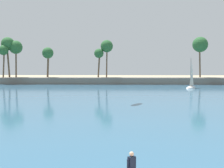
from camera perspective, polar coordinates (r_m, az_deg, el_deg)
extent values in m
cube|color=#33607F|center=(67.19, -0.29, -0.74)|extent=(220.00, 105.68, 0.06)
cube|color=slate|center=(79.93, -0.03, 0.65)|extent=(95.21, 6.00, 1.80)
cylinder|color=brown|center=(85.17, -19.63, 4.33)|extent=(0.90, 0.71, 9.22)
sphere|color=#285B2D|center=(85.33, -19.70, 7.42)|extent=(3.59, 3.59, 3.59)
cylinder|color=brown|center=(80.35, -1.03, 4.36)|extent=(0.49, 0.48, 8.56)
sphere|color=#285B2D|center=(80.48, -1.03, 7.41)|extent=(3.38, 3.38, 3.38)
cylinder|color=brown|center=(84.15, -20.41, 3.70)|extent=(0.80, 0.49, 7.41)
sphere|color=#285B2D|center=(84.22, -20.47, 6.22)|extent=(2.69, 2.69, 2.69)
cylinder|color=brown|center=(85.03, -18.24, 4.06)|extent=(0.53, 0.50, 8.29)
sphere|color=#285B2D|center=(85.14, -18.31, 6.84)|extent=(3.67, 3.67, 3.67)
cylinder|color=brown|center=(79.96, -2.57, 3.65)|extent=(0.81, 0.76, 6.59)
sphere|color=#285B2D|center=(80.00, -2.58, 6.00)|extent=(2.58, 2.58, 2.58)
cylinder|color=brown|center=(82.49, -12.40, 3.62)|extent=(0.87, 0.68, 6.73)
sphere|color=#285B2D|center=(82.53, -12.44, 5.95)|extent=(3.09, 3.09, 3.09)
cylinder|color=brown|center=(83.25, 16.79, 4.32)|extent=(0.83, 0.76, 8.97)
sphere|color=#285B2D|center=(83.40, 16.85, 7.39)|extent=(4.16, 4.16, 4.16)
cube|color=#141E33|center=(13.81, 3.84, -15.08)|extent=(0.39, 0.37, 0.58)
sphere|color=beige|center=(13.68, 3.84, -13.45)|extent=(0.21, 0.21, 0.21)
cylinder|color=#141E33|center=(13.67, 3.11, -15.45)|extent=(0.09, 0.09, 0.50)
cylinder|color=#141E33|center=(13.97, 4.54, -15.02)|extent=(0.09, 0.09, 0.50)
ellipsoid|color=white|center=(68.28, 15.14, -0.78)|extent=(3.83, 5.13, 1.01)
cylinder|color=gray|center=(67.84, 15.14, 2.29)|extent=(0.15, 0.15, 6.31)
pyramid|color=silver|center=(68.68, 15.33, 1.91)|extent=(1.27, 2.04, 5.36)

